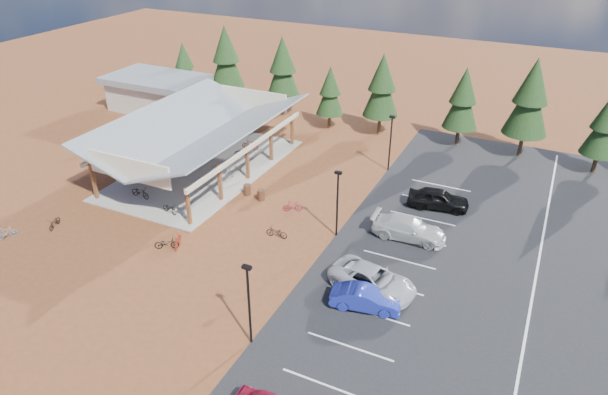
# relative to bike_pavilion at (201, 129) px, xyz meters

# --- Properties ---
(ground) EXTENTS (140.00, 140.00, 0.00)m
(ground) POSITION_rel_bike_pavilion_xyz_m (10.00, -7.00, -3.82)
(ground) COLOR brown
(ground) RESTS_ON ground
(asphalt_lot) EXTENTS (27.00, 44.00, 0.04)m
(asphalt_lot) POSITION_rel_bike_pavilion_xyz_m (28.50, -4.00, -3.80)
(asphalt_lot) COLOR black
(asphalt_lot) RESTS_ON ground
(concrete_pad) EXTENTS (10.60, 18.60, 0.10)m
(concrete_pad) POSITION_rel_bike_pavilion_xyz_m (0.00, 0.00, -3.77)
(concrete_pad) COLOR gray
(concrete_pad) RESTS_ON ground
(bike_pavilion) EXTENTS (11.65, 19.40, 4.97)m
(bike_pavilion) POSITION_rel_bike_pavilion_xyz_m (0.00, 0.00, 0.00)
(bike_pavilion) COLOR brown
(bike_pavilion) RESTS_ON concrete_pad
(outbuilding) EXTENTS (11.00, 7.00, 3.90)m
(outbuilding) POSITION_rel_bike_pavilion_xyz_m (-14.00, 11.00, -1.80)
(outbuilding) COLOR #ADA593
(outbuilding) RESTS_ON ground
(lamp_post_0) EXTENTS (0.50, 0.25, 5.14)m
(lamp_post_0) POSITION_rel_bike_pavilion_xyz_m (15.00, -17.00, -0.85)
(lamp_post_0) COLOR black
(lamp_post_0) RESTS_ON ground
(lamp_post_1) EXTENTS (0.50, 0.25, 5.14)m
(lamp_post_1) POSITION_rel_bike_pavilion_xyz_m (15.00, -5.00, -0.85)
(lamp_post_1) COLOR black
(lamp_post_1) RESTS_ON ground
(lamp_post_2) EXTENTS (0.50, 0.25, 5.14)m
(lamp_post_2) POSITION_rel_bike_pavilion_xyz_m (15.00, 7.00, -0.85)
(lamp_post_2) COLOR black
(lamp_post_2) RESTS_ON ground
(trash_bin_0) EXTENTS (0.60, 0.60, 0.90)m
(trash_bin_0) POSITION_rel_bike_pavilion_xyz_m (7.49, -2.77, -3.37)
(trash_bin_0) COLOR #472819
(trash_bin_0) RESTS_ON ground
(trash_bin_1) EXTENTS (0.60, 0.60, 0.90)m
(trash_bin_1) POSITION_rel_bike_pavilion_xyz_m (6.01, -2.46, -3.37)
(trash_bin_1) COLOR #472819
(trash_bin_1) RESTS_ON ground
(pine_0) EXTENTS (2.92, 2.92, 6.80)m
(pine_0) POSITION_rel_bike_pavilion_xyz_m (-13.30, 15.55, 0.32)
(pine_0) COLOR #382314
(pine_0) RESTS_ON ground
(pine_1) EXTENTS (3.95, 3.95, 9.20)m
(pine_1) POSITION_rel_bike_pavilion_xyz_m (-7.54, 15.86, 1.80)
(pine_1) COLOR #382314
(pine_1) RESTS_ON ground
(pine_2) EXTENTS (3.76, 3.76, 8.76)m
(pine_2) POSITION_rel_bike_pavilion_xyz_m (-0.15, 15.70, 1.52)
(pine_2) COLOR #382314
(pine_2) RESTS_ON ground
(pine_3) EXTENTS (2.85, 2.85, 6.64)m
(pine_3) POSITION_rel_bike_pavilion_xyz_m (6.13, 14.15, 0.23)
(pine_3) COLOR #382314
(pine_3) RESTS_ON ground
(pine_4) EXTENTS (3.59, 3.59, 8.37)m
(pine_4) POSITION_rel_bike_pavilion_xyz_m (11.41, 14.88, 1.28)
(pine_4) COLOR #382314
(pine_4) RESTS_ON ground
(pine_5) EXTENTS (3.34, 3.34, 7.78)m
(pine_5) POSITION_rel_bike_pavilion_xyz_m (19.30, 15.48, 0.93)
(pine_5) COLOR #382314
(pine_5) RESTS_ON ground
(pine_6) EXTENTS (4.02, 4.02, 9.36)m
(pine_6) POSITION_rel_bike_pavilion_xyz_m (25.19, 15.44, 1.89)
(pine_6) COLOR #382314
(pine_6) RESTS_ON ground
(pine_7) EXTENTS (3.17, 3.17, 7.38)m
(pine_7) POSITION_rel_bike_pavilion_xyz_m (31.55, 14.56, 0.68)
(pine_7) COLOR #382314
(pine_7) RESTS_ON ground
(bike_0) EXTENTS (1.89, 0.81, 0.96)m
(bike_0) POSITION_rel_bike_pavilion_xyz_m (-1.44, -6.82, -3.24)
(bike_0) COLOR black
(bike_0) RESTS_ON concrete_pad
(bike_1) EXTENTS (1.50, 0.48, 0.89)m
(bike_1) POSITION_rel_bike_pavilion_xyz_m (-3.68, -1.64, -3.28)
(bike_1) COLOR gray
(bike_1) RESTS_ON concrete_pad
(bike_2) EXTENTS (1.76, 1.01, 0.87)m
(bike_2) POSITION_rel_bike_pavilion_xyz_m (-1.50, 3.19, -3.29)
(bike_2) COLOR #141294
(bike_2) RESTS_ON concrete_pad
(bike_3) EXTENTS (1.91, 1.01, 1.10)m
(bike_3) POSITION_rel_bike_pavilion_xyz_m (-3.55, 7.10, -3.17)
(bike_3) COLOR maroon
(bike_3) RESTS_ON concrete_pad
(bike_4) EXTENTS (1.59, 0.83, 0.79)m
(bike_4) POSITION_rel_bike_pavilion_xyz_m (2.28, -7.80, -3.33)
(bike_4) COLOR black
(bike_4) RESTS_ON concrete_pad
(bike_5) EXTENTS (1.74, 0.95, 1.01)m
(bike_5) POSITION_rel_bike_pavilion_xyz_m (2.70, -0.33, -3.22)
(bike_5) COLOR gray
(bike_5) RESTS_ON concrete_pad
(bike_6) EXTENTS (1.57, 0.67, 0.80)m
(bike_6) POSITION_rel_bike_pavilion_xyz_m (1.77, 3.50, -3.32)
(bike_6) COLOR navy
(bike_6) RESTS_ON concrete_pad
(bike_7) EXTENTS (1.70, 0.65, 0.99)m
(bike_7) POSITION_rel_bike_pavilion_xyz_m (1.61, 5.34, -3.23)
(bike_7) COLOR maroon
(bike_7) RESTS_ON concrete_pad
(bike_8) EXTENTS (1.08, 1.65, 0.82)m
(bike_8) POSITION_rel_bike_pavilion_xyz_m (-4.18, -13.04, -3.41)
(bike_8) COLOR black
(bike_8) RESTS_ON ground
(bike_9) EXTENTS (1.20, 1.50, 0.91)m
(bike_9) POSITION_rel_bike_pavilion_xyz_m (-6.08, -15.63, -3.37)
(bike_9) COLOR gray
(bike_9) RESTS_ON ground
(bike_11) EXTENTS (1.13, 1.73, 1.01)m
(bike_11) POSITION_rel_bike_pavilion_xyz_m (5.61, -11.13, -3.32)
(bike_11) COLOR #9F2617
(bike_11) RESTS_ON ground
(bike_12) EXTENTS (1.74, 1.36, 0.88)m
(bike_12) POSITION_rel_bike_pavilion_xyz_m (5.06, -11.69, -3.38)
(bike_12) COLOR black
(bike_12) RESTS_ON ground
(bike_15) EXTENTS (1.56, 1.06, 0.92)m
(bike_15) POSITION_rel_bike_pavilion_xyz_m (10.60, -3.31, -3.37)
(bike_15) COLOR maroon
(bike_15) RESTS_ON ground
(bike_16) EXTENTS (1.66, 0.67, 0.85)m
(bike_16) POSITION_rel_bike_pavilion_xyz_m (11.25, -7.11, -3.40)
(bike_16) COLOR black
(bike_16) RESTS_ON ground
(car_1) EXTENTS (4.38, 2.26, 1.37)m
(car_1) POSITION_rel_bike_pavilion_xyz_m (19.64, -11.62, -3.10)
(car_1) COLOR navy
(car_1) RESTS_ON asphalt_lot
(car_2) EXTENTS (5.89, 3.55, 1.53)m
(car_2) POSITION_rel_bike_pavilion_xyz_m (19.44, -9.84, -3.02)
(car_2) COLOR #B1B3BA
(car_2) RESTS_ON asphalt_lot
(car_3) EXTENTS (5.36, 2.31, 1.54)m
(car_3) POSITION_rel_bike_pavilion_xyz_m (19.77, -3.11, -3.02)
(car_3) COLOR #B4B4B4
(car_3) RESTS_ON asphalt_lot
(car_4) EXTENTS (4.94, 2.64, 1.60)m
(car_4) POSITION_rel_bike_pavilion_xyz_m (20.62, 2.12, -2.98)
(car_4) COLOR black
(car_4) RESTS_ON asphalt_lot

